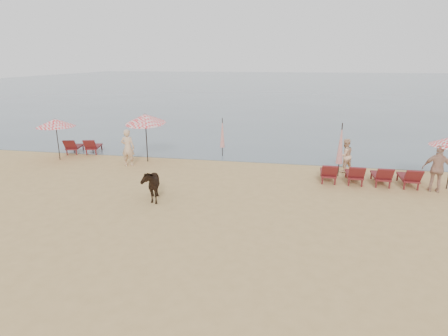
# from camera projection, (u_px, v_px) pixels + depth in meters

# --- Properties ---
(ground) EXTENTS (120.00, 120.00, 0.00)m
(ground) POSITION_uv_depth(u_px,v_px,m) (191.00, 255.00, 10.50)
(ground) COLOR tan
(ground) RESTS_ON ground
(sea) EXTENTS (160.00, 140.00, 0.06)m
(sea) POSITION_uv_depth(u_px,v_px,m) (285.00, 83.00, 85.93)
(sea) COLOR #51606B
(sea) RESTS_ON ground
(lounger_cluster_left) EXTENTS (2.09, 2.04, 0.62)m
(lounger_cluster_left) POSITION_uv_depth(u_px,v_px,m) (83.00, 146.00, 21.60)
(lounger_cluster_left) COLOR maroon
(lounger_cluster_left) RESTS_ON ground
(lounger_cluster_right) EXTENTS (4.03, 1.79, 0.63)m
(lounger_cluster_right) POSITION_uv_depth(u_px,v_px,m) (368.00, 175.00, 16.25)
(lounger_cluster_right) COLOR maroon
(lounger_cluster_right) RESTS_ON ground
(umbrella_open_left_a) EXTENTS (1.97, 1.97, 2.25)m
(umbrella_open_left_a) POSITION_uv_depth(u_px,v_px,m) (55.00, 123.00, 19.83)
(umbrella_open_left_a) COLOR black
(umbrella_open_left_a) RESTS_ON ground
(umbrella_open_left_b) EXTENTS (2.08, 2.12, 2.65)m
(umbrella_open_left_b) POSITION_uv_depth(u_px,v_px,m) (145.00, 119.00, 19.39)
(umbrella_open_left_b) COLOR black
(umbrella_open_left_b) RESTS_ON ground
(umbrella_closed_left) EXTENTS (0.26, 0.26, 2.16)m
(umbrella_closed_left) POSITION_uv_depth(u_px,v_px,m) (222.00, 133.00, 20.72)
(umbrella_closed_left) COLOR black
(umbrella_closed_left) RESTS_ON ground
(umbrella_closed_right) EXTENTS (0.31, 0.31, 2.51)m
(umbrella_closed_right) POSITION_uv_depth(u_px,v_px,m) (341.00, 144.00, 17.11)
(umbrella_closed_right) COLOR black
(umbrella_closed_right) RESTS_ON ground
(cow) EXTENTS (1.22, 1.69, 1.30)m
(cow) POSITION_uv_depth(u_px,v_px,m) (150.00, 184.00, 14.41)
(cow) COLOR black
(cow) RESTS_ON ground
(beachgoer_left) EXTENTS (0.70, 0.47, 1.90)m
(beachgoer_left) POSITION_uv_depth(u_px,v_px,m) (128.00, 148.00, 18.97)
(beachgoer_left) COLOR #D6AC85
(beachgoer_left) RESTS_ON ground
(beachgoer_right_a) EXTENTS (1.00, 0.94, 1.64)m
(beachgoer_right_a) POSITION_uv_depth(u_px,v_px,m) (345.00, 156.00, 17.95)
(beachgoer_right_a) COLOR #E4B58E
(beachgoer_right_a) RESTS_ON ground
(beachgoer_right_b) EXTENTS (1.22, 0.73, 1.95)m
(beachgoer_right_b) POSITION_uv_depth(u_px,v_px,m) (438.00, 169.00, 15.21)
(beachgoer_right_b) COLOR tan
(beachgoer_right_b) RESTS_ON ground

